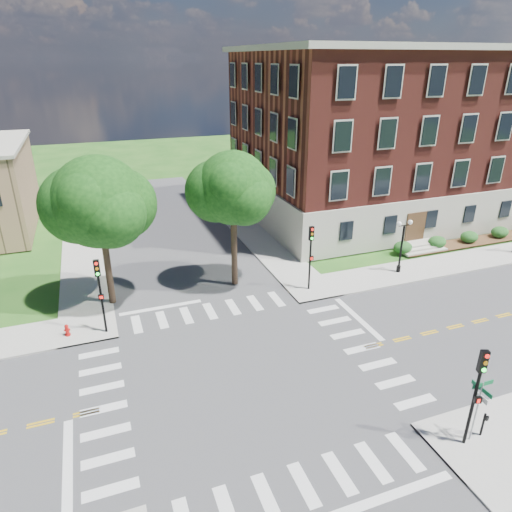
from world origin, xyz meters
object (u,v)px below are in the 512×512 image
object	(u,v)px
traffic_signal_nw	(100,287)
fire_hydrant	(67,330)
traffic_signal_se	(477,386)
street_sign_pole	(479,400)
twin_lamp_west	(402,243)
push_button_post	(484,423)
traffic_signal_ne	(311,250)

from	to	relation	value
traffic_signal_nw	fire_hydrant	bearing A→B (deg)	170.57
fire_hydrant	traffic_signal_se	bearing A→B (deg)	-42.53
street_sign_pole	traffic_signal_se	bearing A→B (deg)	-168.38
twin_lamp_west	street_sign_pole	size ratio (longest dim) A/B	1.36
street_sign_pole	push_button_post	size ratio (longest dim) A/B	2.58
traffic_signal_ne	street_sign_pole	size ratio (longest dim) A/B	1.55
street_sign_pole	fire_hydrant	xyz separation A→B (m)	(-16.70, 14.88, -1.84)
traffic_signal_nw	fire_hydrant	distance (m)	3.53
traffic_signal_se	traffic_signal_ne	size ratio (longest dim) A/B	1.00
traffic_signal_ne	fire_hydrant	xyz separation A→B (m)	(-16.39, -0.44, -2.72)
twin_lamp_west	street_sign_pole	world-z (taller)	twin_lamp_west
twin_lamp_west	fire_hydrant	size ratio (longest dim) A/B	5.64
fire_hydrant	traffic_signal_ne	bearing A→B (deg)	1.53
traffic_signal_se	fire_hydrant	xyz separation A→B (m)	(-16.31, 14.96, -2.72)
traffic_signal_nw	fire_hydrant	size ratio (longest dim) A/B	6.40
street_sign_pole	fire_hydrant	distance (m)	22.45
traffic_signal_ne	fire_hydrant	distance (m)	16.62
traffic_signal_ne	push_button_post	distance (m)	15.52
twin_lamp_west	street_sign_pole	bearing A→B (deg)	-116.06
push_button_post	fire_hydrant	bearing A→B (deg)	139.37
twin_lamp_west	push_button_post	bearing A→B (deg)	-114.17
traffic_signal_se	traffic_signal_nw	xyz separation A→B (m)	(-14.09, 14.59, 0.00)
traffic_signal_ne	street_sign_pole	bearing A→B (deg)	-88.82
traffic_signal_nw	push_button_post	world-z (taller)	traffic_signal_nw
traffic_signal_nw	traffic_signal_ne	bearing A→B (deg)	3.26
traffic_signal_se	traffic_signal_ne	distance (m)	15.40
traffic_signal_nw	push_button_post	bearing A→B (deg)	-43.82
traffic_signal_se	twin_lamp_west	distance (m)	17.53
traffic_signal_nw	fire_hydrant	world-z (taller)	traffic_signal_nw
traffic_signal_ne	push_button_post	xyz separation A→B (m)	(0.94, -15.31, -2.39)
traffic_signal_nw	traffic_signal_se	bearing A→B (deg)	-46.00
traffic_signal_ne	traffic_signal_se	bearing A→B (deg)	-90.29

